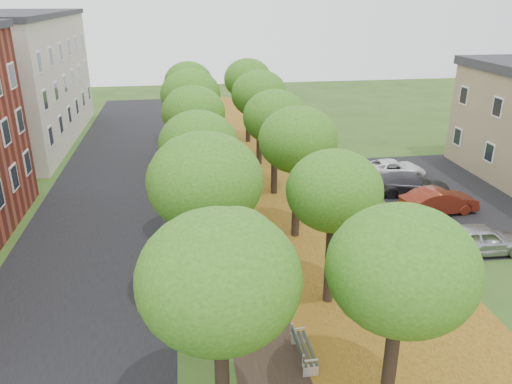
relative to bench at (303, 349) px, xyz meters
name	(u,v)px	position (x,y,z in m)	size (l,w,h in m)	color
street_asphalt	(102,223)	(-8.24, 12.33, -0.45)	(8.00, 70.00, 0.01)	black
footpath	(239,215)	(-0.74, 12.33, -0.45)	(3.20, 70.00, 0.01)	black
leaf_verge	(324,209)	(4.26, 12.33, -0.44)	(7.50, 70.00, 0.01)	#A3791E
parking_lot	(451,195)	(12.76, 13.33, -0.45)	(9.00, 16.00, 0.01)	black
tree_row_west	(196,131)	(-2.94, 12.33, 4.55)	(3.79, 33.79, 6.65)	black
tree_row_east	(285,127)	(1.86, 12.33, 4.55)	(3.79, 33.79, 6.65)	black
building_cream	(4,80)	(-17.74, 30.33, 4.76)	(10.30, 20.30, 10.40)	beige
bench	(303,349)	(0.00, 0.00, 0.00)	(0.56, 1.84, 0.86)	#273129
car_silver	(481,239)	(10.26, 6.16, 0.28)	(1.72, 4.26, 1.45)	#ADACB1
car_red	(439,201)	(10.56, 10.86, 0.27)	(1.53, 4.40, 1.45)	maroon
car_grey	(411,184)	(10.26, 13.80, 0.24)	(1.92, 4.72, 1.37)	#2D2C31
car_white	(393,169)	(10.40, 16.97, 0.16)	(2.03, 4.40, 1.22)	white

